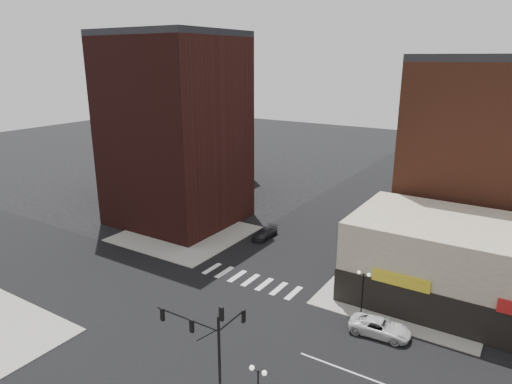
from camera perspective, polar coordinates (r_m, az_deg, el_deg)
The scene contains 14 objects.
ground at distance 42.90m, azimuth -6.77°, elevation -15.21°, with size 240.00×240.00×0.00m, color black.
road_ew at distance 42.89m, azimuth -6.77°, elevation -15.20°, with size 200.00×14.00×0.02m, color black.
road_ns at distance 42.89m, azimuth -6.77°, elevation -15.19°, with size 14.00×200.00×0.02m, color black.
sidewalk_nw at distance 61.24m, azimuth -8.83°, elevation -5.16°, with size 15.00×15.00×0.12m, color gray.
sidewalk_ne at distance 48.86m, azimuth 18.44°, elevation -11.71°, with size 15.00×15.00×0.12m, color gray.
building_nw at distance 63.77m, azimuth -10.04°, elevation 7.26°, with size 16.00×15.00×25.00m, color #351311.
building_nw_low at distance 84.81m, azimuth -9.34°, elevation 5.09°, with size 20.00×18.00×12.00m, color #351311.
building_ne_midrise at distance 58.78m, azimuth 27.35°, elevation 3.40°, with size 18.00×15.00×22.00m, color brown.
building_ne_row at distance 47.12m, azimuth 26.70°, elevation -9.38°, with size 24.20×12.20×8.00m.
traffic_signal at distance 31.26m, azimuth -5.70°, elevation -17.65°, with size 5.59×3.09×7.77m.
street_lamp_se_a at distance 30.38m, azimuth 0.26°, elevation -22.63°, with size 1.22×0.32×4.16m.
street_lamp_ne at distance 42.36m, azimuth 13.26°, elevation -10.89°, with size 1.22×0.32×4.16m.
white_suv at distance 41.23m, azimuth 15.23°, elevation -16.00°, with size 2.34×5.06×1.41m, color silver.
dark_sedan_north at distance 59.11m, azimuth 1.11°, elevation -5.17°, with size 1.79×4.39×1.28m, color black.
Camera 1 is at (23.51, -27.97, 22.47)m, focal length 32.00 mm.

